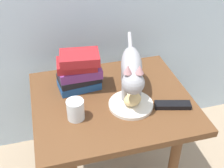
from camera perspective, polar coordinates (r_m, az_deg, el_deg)
side_table at (r=1.34m, az=-0.00°, el=-5.68°), size 0.68×0.59×0.55m
plate at (r=1.24m, az=3.66°, el=-3.98°), size 0.19×0.19×0.01m
bread_roll at (r=1.22m, az=4.00°, el=-3.01°), size 0.10×0.08×0.05m
cat at (r=1.24m, az=3.84°, el=2.91°), size 0.17×0.47×0.23m
book_stack at (r=1.30m, az=-6.40°, el=2.53°), size 0.20×0.14×0.18m
candle_jar at (r=1.17m, az=-7.05°, el=-5.13°), size 0.07×0.07×0.08m
tv_remote at (r=1.26m, az=11.66°, el=-4.01°), size 0.16×0.08×0.02m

